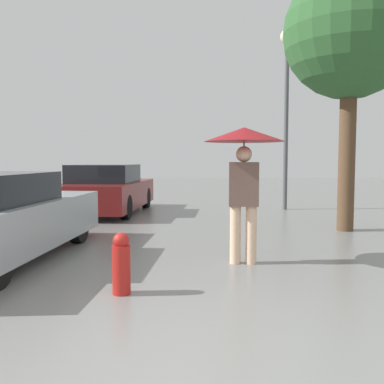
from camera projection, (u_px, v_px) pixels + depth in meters
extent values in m
cylinder|color=beige|center=(235.00, 235.00, 5.70)|extent=(0.15, 0.15, 0.77)
cylinder|color=beige|center=(251.00, 235.00, 5.68)|extent=(0.15, 0.15, 0.77)
cube|color=brown|center=(244.00, 184.00, 5.64)|extent=(0.39, 0.23, 0.58)
sphere|color=beige|center=(244.00, 154.00, 5.61)|extent=(0.21, 0.21, 0.21)
cylinder|color=#515456|center=(244.00, 165.00, 5.62)|extent=(0.02, 0.02, 0.62)
cone|color=maroon|center=(244.00, 134.00, 5.59)|extent=(1.06, 1.06, 0.18)
cylinder|color=black|center=(78.00, 225.00, 7.13)|extent=(0.18, 0.59, 0.59)
cube|color=maroon|center=(107.00, 194.00, 11.17)|extent=(1.78, 3.94, 0.65)
cube|color=black|center=(104.00, 173.00, 10.93)|extent=(1.51, 1.77, 0.45)
cylinder|color=black|center=(92.00, 197.00, 12.46)|extent=(0.18, 0.57, 0.57)
cylinder|color=black|center=(146.00, 198.00, 12.33)|extent=(0.18, 0.57, 0.57)
cylinder|color=black|center=(59.00, 206.00, 10.03)|extent=(0.18, 0.57, 0.57)
cylinder|color=black|center=(126.00, 207.00, 9.91)|extent=(0.18, 0.57, 0.57)
cylinder|color=brown|center=(347.00, 151.00, 8.25)|extent=(0.31, 0.31, 3.10)
sphere|color=#2D5B2D|center=(350.00, 32.00, 8.07)|extent=(2.52, 2.52, 2.52)
cylinder|color=#515456|center=(286.00, 126.00, 11.73)|extent=(0.12, 0.12, 4.58)
sphere|color=beige|center=(287.00, 37.00, 11.55)|extent=(0.39, 0.39, 0.39)
cylinder|color=#B21E19|center=(121.00, 270.00, 4.41)|extent=(0.19, 0.19, 0.51)
sphere|color=#B21E19|center=(121.00, 241.00, 4.39)|extent=(0.17, 0.17, 0.17)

